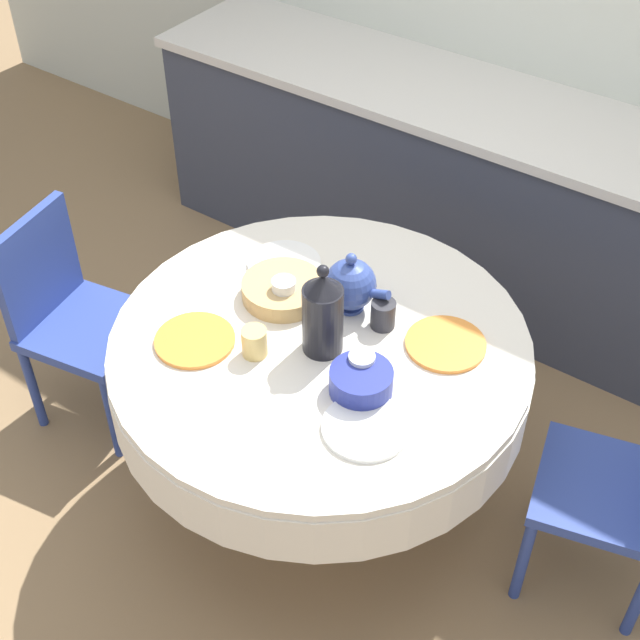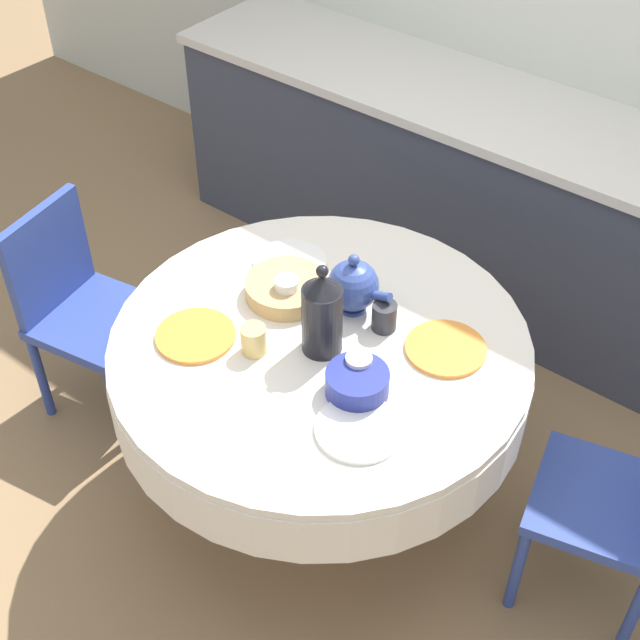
# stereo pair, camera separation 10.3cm
# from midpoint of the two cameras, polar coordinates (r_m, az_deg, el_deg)

# --- Properties ---
(ground_plane) EXTENTS (12.00, 12.00, 0.00)m
(ground_plane) POSITION_cam_midpoint_polar(r_m,az_deg,el_deg) (3.27, -0.92, -10.66)
(ground_plane) COLOR #8E704C
(kitchen_counter) EXTENTS (3.24, 0.64, 0.89)m
(kitchen_counter) POSITION_cam_midpoint_polar(r_m,az_deg,el_deg) (3.82, 10.98, 7.02)
(kitchen_counter) COLOR #383D4C
(kitchen_counter) RESTS_ON ground_plane
(dining_table) EXTENTS (1.31, 1.31, 0.73)m
(dining_table) POSITION_cam_midpoint_polar(r_m,az_deg,el_deg) (2.81, -1.06, -3.10)
(dining_table) COLOR tan
(dining_table) RESTS_ON ground_plane
(chair_left) EXTENTS (0.49, 0.49, 0.84)m
(chair_left) POSITION_cam_midpoint_polar(r_m,az_deg,el_deg) (2.81, 18.38, -10.04)
(chair_left) COLOR #2D428E
(chair_left) RESTS_ON ground_plane
(chair_right) EXTENTS (0.46, 0.46, 0.84)m
(chair_right) POSITION_cam_midpoint_polar(r_m,az_deg,el_deg) (3.34, -16.49, 0.52)
(chair_right) COLOR #2D428E
(chair_right) RESTS_ON ground_plane
(plate_near_left) EXTENTS (0.25, 0.25, 0.01)m
(plate_near_left) POSITION_cam_midpoint_polar(r_m,az_deg,el_deg) (2.74, -9.09, -1.30)
(plate_near_left) COLOR orange
(plate_near_left) RESTS_ON dining_table
(cup_near_left) EXTENTS (0.08, 0.08, 0.09)m
(cup_near_left) POSITION_cam_midpoint_polar(r_m,az_deg,el_deg) (2.65, -5.33, -1.44)
(cup_near_left) COLOR #DBB766
(cup_near_left) RESTS_ON dining_table
(plate_near_right) EXTENTS (0.25, 0.25, 0.01)m
(plate_near_right) POSITION_cam_midpoint_polar(r_m,az_deg,el_deg) (2.47, 1.74, -6.90)
(plate_near_right) COLOR white
(plate_near_right) RESTS_ON dining_table
(cup_near_right) EXTENTS (0.08, 0.08, 0.09)m
(cup_near_right) POSITION_cam_midpoint_polar(r_m,az_deg,el_deg) (2.57, 1.52, -3.06)
(cup_near_right) COLOR white
(cup_near_right) RESTS_ON dining_table
(plate_far_left) EXTENTS (0.25, 0.25, 0.01)m
(plate_far_left) POSITION_cam_midpoint_polar(r_m,az_deg,el_deg) (2.99, -3.28, 3.60)
(plate_far_left) COLOR white
(plate_far_left) RESTS_ON dining_table
(cup_far_left) EXTENTS (0.08, 0.08, 0.09)m
(cup_far_left) POSITION_cam_midpoint_polar(r_m,az_deg,el_deg) (2.82, -3.37, 1.78)
(cup_far_left) COLOR white
(cup_far_left) RESTS_ON dining_table
(plate_far_right) EXTENTS (0.25, 0.25, 0.01)m
(plate_far_right) POSITION_cam_midpoint_polar(r_m,az_deg,el_deg) (2.71, 6.96, -1.55)
(plate_far_right) COLOR orange
(plate_far_right) RESTS_ON dining_table
(cup_far_right) EXTENTS (0.08, 0.08, 0.09)m
(cup_far_right) POSITION_cam_midpoint_polar(r_m,az_deg,el_deg) (2.74, 2.98, 0.35)
(cup_far_right) COLOR #28282D
(cup_far_right) RESTS_ON dining_table
(coffee_carafe) EXTENTS (0.12, 0.12, 0.32)m
(coffee_carafe) POSITION_cam_midpoint_polar(r_m,az_deg,el_deg) (2.60, -0.96, 0.39)
(coffee_carafe) COLOR black
(coffee_carafe) RESTS_ON dining_table
(teapot) EXTENTS (0.23, 0.16, 0.21)m
(teapot) POSITION_cam_midpoint_polar(r_m,az_deg,el_deg) (2.77, 0.92, 2.26)
(teapot) COLOR #33478E
(teapot) RESTS_ON dining_table
(bread_basket) EXTENTS (0.27, 0.27, 0.06)m
(bread_basket) POSITION_cam_midpoint_polar(r_m,az_deg,el_deg) (2.86, -3.41, 1.95)
(bread_basket) COLOR tan
(bread_basket) RESTS_ON dining_table
(fruit_bowl) EXTENTS (0.18, 0.18, 0.08)m
(fruit_bowl) POSITION_cam_midpoint_polar(r_m,az_deg,el_deg) (2.54, 1.48, -3.98)
(fruit_bowl) COLOR navy
(fruit_bowl) RESTS_ON dining_table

